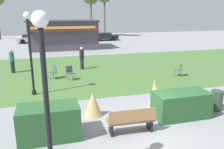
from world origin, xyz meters
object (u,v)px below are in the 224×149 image
Objects in this scene: park_bench at (131,121)px; cafe_chair_west at (53,71)px; lamppost_mid at (30,44)px; parked_car_center_slot at (68,37)px; cafe_chair_center at (70,72)px; parked_car_east_slot at (104,36)px; person_standing at (82,58)px; cafe_chair_east at (179,68)px; trash_bin at (216,100)px; food_kiosk at (63,34)px; person_strolling at (12,61)px; parked_car_west_slot at (32,38)px; lamppost_near at (45,84)px.

park_bench reaches higher than cafe_chair_west.
lamppost_mid is 0.99× the size of parked_car_center_slot.
lamppost_mid is (-3.54, 5.14, 2.18)m from park_bench.
parked_car_east_slot is at bearing 70.67° from cafe_chair_center.
cafe_chair_east is at bearing 8.36° from person_standing.
cafe_chair_west is at bearing 133.94° from trash_bin.
food_kiosk is at bearing 133.14° from person_standing.
parked_car_east_slot reaches higher than cafe_chair_west.
cafe_chair_west is 0.53× the size of person_strolling.
cafe_chair_center is 20.75m from parked_car_west_slot.
parked_car_east_slot is (8.21, 19.97, 0.12)m from cafe_chair_west.
park_bench is 0.41× the size of lamppost_near.
person_standing is at bearing 56.59° from lamppost_mid.
trash_bin is at bearing -23.31° from person_standing.
park_bench is at bearing -101.63° from parked_car_east_slot.
park_bench is at bearing -80.18° from parked_car_west_slot.
cafe_chair_center is 0.21× the size of parked_car_east_slot.
lamppost_mid is 3.79m from cafe_chair_center.
cafe_chair_east is 11.70m from person_strolling.
parked_car_east_slot is at bearing 86.99° from trash_bin.
person_standing reaches higher than trash_bin.
cafe_chair_center is (1.03, -0.50, 0.00)m from cafe_chair_west.
parked_car_west_slot is (-3.97, 6.78, -1.03)m from food_kiosk.
parked_car_west_slot and parked_car_east_slot have the same top height.
cafe_chair_east is 0.21× the size of parked_car_east_slot.
food_kiosk is 4.74× the size of person_strolling.
park_bench reaches higher than cafe_chair_east.
parked_car_west_slot is at bearing 144.45° from person_standing.
parked_car_east_slot is at bearing 74.07° from lamppost_near.
person_standing is 0.39× the size of parked_car_center_slot.
parked_car_east_slot is at bearing 78.37° from park_bench.
lamppost_mid is 9.64m from cafe_chair_east.
person_standing is 0.40× the size of parked_car_east_slot.
cafe_chair_west is 1.14m from cafe_chair_center.
lamppost_near is at bearing -144.89° from person_strolling.
cafe_chair_center is at bearing 171.32° from cafe_chair_east.
lamppost_mid is at bearing 151.73° from trash_bin.
cafe_chair_east is at bearing -86.08° from person_strolling.
lamppost_mid reaches higher than person_standing.
parked_car_west_slot reaches higher than cafe_chair_east.
lamppost_near is (-2.78, -1.94, 2.18)m from park_bench.
parked_car_center_slot is (-4.05, 27.01, 0.20)m from trash_bin.
cafe_chair_center is at bearing -94.77° from parked_car_center_slot.
person_standing reaches higher than cafe_chair_west.
person_standing is (3.27, 4.96, -1.80)m from lamppost_mid.
park_bench is 10.11m from person_standing.
cafe_chair_west is (-2.46, 7.95, 0.05)m from park_bench.
trash_bin is at bearing -93.01° from parked_car_east_slot.
lamppost_mid is at bearing 124.56° from park_bench.
trash_bin is at bearing -48.65° from cafe_chair_center.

